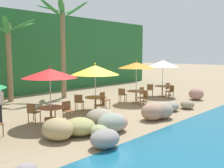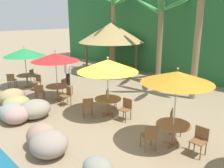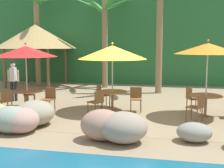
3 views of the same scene
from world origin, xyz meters
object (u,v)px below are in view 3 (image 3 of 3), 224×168
chair_red_left (6,100)px  dining_table_yellow (112,95)px  umbrella_red (26,51)px  chair_yellow_left (97,101)px  chair_red_seaward (49,98)px  chair_red_inland (27,93)px  palm_tree_nearest (37,18)px  chair_orange_left (197,106)px  umbrella_yellow (112,52)px  palm_tree_third (160,6)px  chair_yellow_inland (102,94)px  waiter_in_white (13,78)px  umbrella_orange (208,49)px  chair_orange_inland (192,97)px  dining_table_red (27,94)px  dining_table_orange (206,99)px  palm_tree_second (105,25)px  palapa_hut (36,37)px  chair_yellow_seaward (136,97)px

chair_red_left → dining_table_yellow: bearing=19.7°
umbrella_red → chair_yellow_left: 3.18m
chair_red_seaward → chair_red_left: 1.47m
chair_red_inland → palm_tree_nearest: size_ratio=0.15×
dining_table_yellow → chair_orange_left: size_ratio=1.26×
umbrella_yellow → palm_tree_third: size_ratio=0.39×
umbrella_yellow → palm_tree_nearest: 8.52m
chair_red_inland → chair_yellow_inland: same height
umbrella_red → waiter_in_white: size_ratio=1.46×
umbrella_orange → chair_yellow_left: bearing=-170.5°
chair_orange_left → waiter_in_white: size_ratio=0.51×
umbrella_yellow → palm_tree_third: (1.41, 4.54, 2.13)m
chair_orange_left → palm_tree_nearest: 11.63m
chair_red_inland → waiter_in_white: waiter_in_white is taller
chair_yellow_left → chair_orange_inland: size_ratio=1.00×
chair_orange_inland → palm_tree_nearest: palm_tree_nearest is taller
chair_red_seaward → chair_orange_left: 5.13m
umbrella_red → dining_table_yellow: bearing=9.6°
umbrella_yellow → waiter_in_white: umbrella_yellow is taller
chair_red_left → umbrella_orange: (6.73, 1.09, 1.77)m
chair_red_left → chair_red_seaward: bearing=29.1°
chair_yellow_inland → palm_tree_third: 5.76m
chair_red_inland → chair_yellow_inland: (2.91, 0.41, 0.00)m
chair_red_seaward → waiter_in_white: bearing=144.9°
palm_tree_nearest → waiter_in_white: (1.19, -4.89, -2.98)m
chair_yellow_inland → chair_yellow_left: same height
dining_table_yellow → umbrella_yellow: bearing=-90.0°
dining_table_red → palm_tree_nearest: 7.81m
dining_table_orange → chair_orange_left: chair_orange_left is taller
chair_yellow_left → dining_table_orange: chair_yellow_left is taller
umbrella_red → palm_tree_third: (4.48, 5.07, 2.10)m
palm_tree_nearest → palm_tree_second: size_ratio=1.11×
chair_yellow_left → palm_tree_third: bearing=71.5°
palm_tree_third → palapa_hut: palm_tree_third is taller
palm_tree_second → palapa_hut: 4.13m
palm_tree_second → waiter_in_white: size_ratio=2.99×
chair_red_seaward → chair_yellow_inland: (1.65, 1.18, 0.00)m
chair_yellow_left → waiter_in_white: (-4.20, 1.88, 0.47)m
chair_red_seaward → chair_yellow_seaward: bearing=13.7°
chair_red_left → palm_tree_third: 8.48m
waiter_in_white → chair_yellow_seaward: bearing=-9.6°
umbrella_red → chair_red_seaward: 1.86m
chair_yellow_inland → palapa_hut: 7.65m
palm_tree_third → dining_table_orange: bearing=-68.9°
palm_tree_second → palm_tree_third: size_ratio=0.81×
chair_yellow_left → palapa_hut: 8.77m
chair_yellow_left → palm_tree_second: (-1.31, 6.67, 3.01)m
palm_tree_nearest → palapa_hut: (0.01, -0.26, -1.09)m
chair_yellow_left → chair_orange_inland: 3.45m
palm_tree_second → palm_tree_third: (3.09, -1.36, 0.75)m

